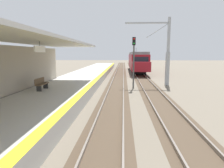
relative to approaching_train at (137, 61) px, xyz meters
name	(u,v)px	position (x,y,z in m)	size (l,w,h in m)	color
station_platform	(61,92)	(-7.80, -23.86, -1.73)	(5.00, 80.00, 0.91)	#B7B5AD
track_pair_nearest_platform	(116,89)	(-3.40, -19.86, -2.13)	(2.34, 120.00, 0.16)	#4C3D2D
track_pair_middle	(150,89)	(0.00, -19.86, -2.13)	(2.34, 120.00, 0.16)	#4C3D2D
approaching_train	(137,61)	(0.00, 0.00, 0.00)	(2.93, 19.60, 4.76)	maroon
rail_signal_post	(134,57)	(-1.68, -19.35, 1.02)	(0.32, 0.34, 5.20)	#4C4C4C
catenary_pylon_far_side	(165,53)	(1.93, -17.05, 1.43)	(5.00, 0.40, 7.50)	#9EA3A8
platform_bench	(41,84)	(-8.78, -25.44, -0.80)	(0.45, 1.60, 0.88)	brown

